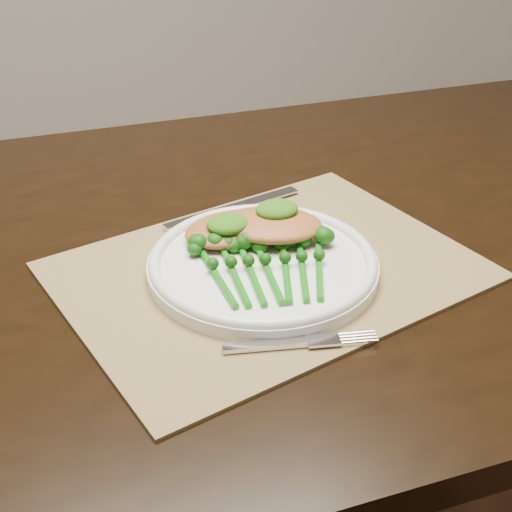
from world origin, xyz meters
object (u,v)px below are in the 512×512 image
object	(u,v)px
dining_table	(219,442)
placemat	(268,271)
broccolini_bundle	(269,273)
dinner_plate	(263,263)
chicken_fillet_left	(231,229)

from	to	relation	value
dining_table	placemat	size ratio (longest dim) A/B	3.33
dining_table	placemat	world-z (taller)	placemat
broccolini_bundle	dining_table	bearing A→B (deg)	112.89
dinner_plate	chicken_fillet_left	size ratio (longest dim) A/B	2.26
chicken_fillet_left	dining_table	bearing A→B (deg)	104.63
broccolini_bundle	dinner_plate	bearing A→B (deg)	92.47
broccolini_bundle	placemat	bearing A→B (deg)	82.33
dinner_plate	placemat	bearing A→B (deg)	29.24
dining_table	chicken_fillet_left	world-z (taller)	chicken_fillet_left
dining_table	broccolini_bundle	distance (m)	0.42
dining_table	chicken_fillet_left	distance (m)	0.41
dining_table	dinner_plate	bearing A→B (deg)	-70.79
dining_table	broccolini_bundle	bearing A→B (deg)	-77.34
placemat	dinner_plate	bearing A→B (deg)	-166.23
placemat	dinner_plate	world-z (taller)	dinner_plate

